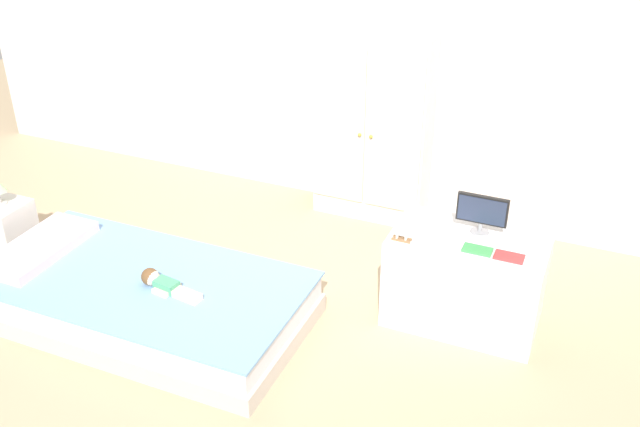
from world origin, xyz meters
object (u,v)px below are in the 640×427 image
object	(u,v)px
book_red	(509,257)
wardrobe	(372,128)
doll	(160,282)
nightstand	(7,233)
book_green	(477,250)
tv_stand	(465,280)
bed	(145,299)
tv_monitor	(482,212)
rocking_horse_toy	(404,231)

from	to	relation	value
book_red	wardrobe	bearing A→B (deg)	136.54
doll	book_red	distance (m)	1.87
nightstand	book_green	size ratio (longest dim) A/B	2.68
doll	tv_stand	size ratio (longest dim) A/B	0.47
doll	book_red	xyz separation A→B (m)	(1.74, 0.62, 0.24)
book_red	bed	bearing A→B (deg)	-162.72
tv_stand	book_green	world-z (taller)	book_green
bed	book_red	xyz separation A→B (m)	(1.89, 0.59, 0.41)
wardrobe	tv_monitor	distance (m)	1.29
doll	bed	bearing A→B (deg)	167.91
tv_stand	book_green	distance (m)	0.30
doll	book_red	size ratio (longest dim) A/B	2.58
tv_monitor	wardrobe	bearing A→B (deg)	136.80
wardrobe	book_green	bearing A→B (deg)	-47.96
rocking_horse_toy	tv_stand	bearing A→B (deg)	26.36
nightstand	book_red	size ratio (longest dim) A/B	2.69
doll	rocking_horse_toy	xyz separation A→B (m)	(1.19, 0.57, 0.29)
nightstand	rocking_horse_toy	size ratio (longest dim) A/B	3.28
rocking_horse_toy	book_red	xyz separation A→B (m)	(0.55, 0.05, -0.05)
bed	rocking_horse_toy	size ratio (longest dim) A/B	14.68
bed	tv_monitor	distance (m)	1.94
bed	tv_monitor	bearing A→B (deg)	24.74
wardrobe	book_green	distance (m)	1.45
rocking_horse_toy	tv_monitor	bearing A→B (deg)	34.36
doll	nightstand	world-z (taller)	nightstand
bed	rocking_horse_toy	xyz separation A→B (m)	(1.34, 0.54, 0.47)
nightstand	wardrobe	size ratio (longest dim) A/B	0.31
tv_stand	book_green	size ratio (longest dim) A/B	5.46
tv_monitor	rocking_horse_toy	xyz separation A→B (m)	(-0.36, -0.24, -0.07)
wardrobe	rocking_horse_toy	world-z (taller)	wardrobe
bed	tv_stand	bearing A→B (deg)	22.77
bed	tv_monitor	xyz separation A→B (m)	(1.69, 0.78, 0.54)
book_red	book_green	bearing A→B (deg)	180.00
tv_monitor	bed	bearing A→B (deg)	-155.26
bed	doll	bearing A→B (deg)	-12.09
book_red	tv_stand	bearing A→B (deg)	154.24
doll	tv_stand	bearing A→B (deg)	25.70
wardrobe	rocking_horse_toy	bearing A→B (deg)	-62.74
bed	nightstand	size ratio (longest dim) A/B	4.48
tv_stand	nightstand	bearing A→B (deg)	-169.39
tv_stand	book_red	bearing A→B (deg)	-25.76
wardrobe	doll	bearing A→B (deg)	-109.82
tv_monitor	rocking_horse_toy	world-z (taller)	tv_monitor
tv_monitor	book_green	distance (m)	0.23
nightstand	book_green	distance (m)	2.93
nightstand	tv_monitor	xyz separation A→B (m)	(2.85, 0.61, 0.46)
nightstand	tv_monitor	distance (m)	2.95
book_green	wardrobe	bearing A→B (deg)	132.04
rocking_horse_toy	book_red	bearing A→B (deg)	5.34
wardrobe	tv_stand	xyz separation A→B (m)	(0.91, -0.96, -0.40)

